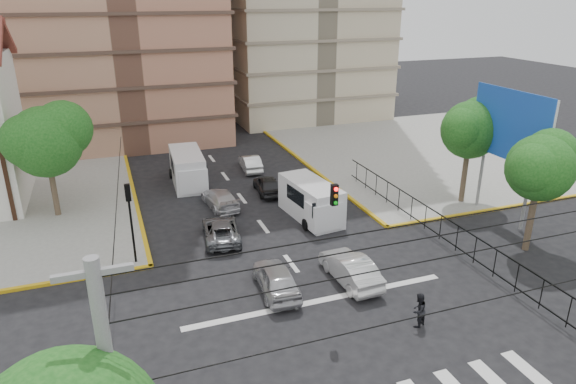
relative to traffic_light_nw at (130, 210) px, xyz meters
name	(u,v)px	position (x,y,z in m)	size (l,w,h in m)	color
ground	(330,315)	(7.80, -7.80, -3.11)	(160.00, 160.00, 0.00)	black
sidewalk_ne	(438,151)	(27.80, 12.20, -3.04)	(26.00, 26.00, 0.15)	gray
stop_line	(319,301)	(7.80, -6.60, -3.11)	(13.00, 0.40, 0.01)	silver
park_fence	(439,241)	(16.80, -3.30, -3.11)	(0.10, 22.50, 1.66)	black
billboard	(511,127)	(22.25, -1.80, 2.89)	(0.36, 6.20, 8.10)	slate
tree_park_a	(542,165)	(20.88, -5.79, 1.90)	(4.41, 3.60, 6.83)	#473828
tree_park_c	(472,127)	(21.89, 1.21, 2.22)	(4.65, 3.80, 7.25)	#473828
tree_tudor	(47,138)	(-4.10, 8.21, 2.11)	(5.39, 4.40, 7.43)	#473828
traffic_light_nw	(130,210)	(0.00, 0.00, 0.00)	(0.28, 0.22, 4.40)	black
traffic_light_hanging	(357,211)	(7.80, -9.84, 2.79)	(18.00, 9.12, 0.92)	black
van_right_lane	(312,202)	(11.09, 2.20, -1.95)	(2.68, 5.53, 2.40)	silver
van_left_lane	(188,170)	(4.77, 11.18, -1.90)	(2.47, 5.64, 2.49)	silver
car_silver_front_left	(276,278)	(6.16, -5.11, -2.40)	(1.68, 4.16, 1.42)	#B2B2B7
car_white_front_right	(350,269)	(9.93, -5.49, -2.40)	(1.51, 4.33, 1.43)	silver
car_grey_mid_left	(221,230)	(4.96, 1.33, -2.50)	(2.02, 4.39, 1.22)	slate
car_silver_rear_left	(220,199)	(6.03, 6.15, -2.49)	(1.73, 4.25, 1.23)	silver
car_darkgrey_mid_right	(267,185)	(9.80, 7.52, -2.46)	(1.54, 3.84, 1.31)	#252527
car_white_rear_right	(250,163)	(10.11, 12.94, -2.48)	(1.35, 3.86, 1.27)	white
pedestrian_crosswalk	(419,310)	(11.01, -9.84, -2.32)	(0.77, 0.60, 1.59)	black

